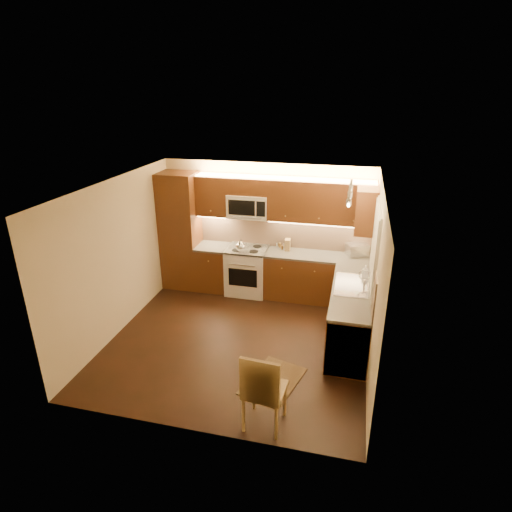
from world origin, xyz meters
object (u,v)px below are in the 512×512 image
(knife_block, at_px, (288,245))
(kettle, at_px, (241,245))
(toaster_oven, at_px, (357,250))
(microwave, at_px, (248,206))
(sink, at_px, (352,281))
(stove, at_px, (247,270))
(soap_bottle, at_px, (365,272))
(dining_chair, at_px, (265,388))

(knife_block, bearing_deg, kettle, -164.51)
(toaster_oven, distance_m, knife_block, 1.29)
(microwave, bearing_deg, toaster_oven, 1.46)
(kettle, xyz_separation_m, toaster_oven, (2.12, 0.35, -0.02))
(toaster_oven, bearing_deg, sink, -114.54)
(kettle, distance_m, toaster_oven, 2.15)
(stove, distance_m, toaster_oven, 2.12)
(toaster_oven, relative_size, soap_bottle, 1.77)
(stove, relative_size, dining_chair, 0.88)
(kettle, relative_size, toaster_oven, 0.61)
(toaster_oven, height_order, soap_bottle, toaster_oven)
(microwave, distance_m, soap_bottle, 2.47)
(microwave, relative_size, toaster_oven, 2.04)
(microwave, bearing_deg, soap_bottle, -22.53)
(soap_bottle, relative_size, dining_chair, 0.20)
(microwave, distance_m, dining_chair, 3.85)
(stove, height_order, toaster_oven, toaster_oven)
(stove, relative_size, kettle, 4.05)
(kettle, distance_m, knife_block, 0.89)
(knife_block, xyz_separation_m, dining_chair, (0.34, -3.51, -0.49))
(sink, height_order, knife_block, knife_block)
(stove, relative_size, microwave, 1.21)
(toaster_oven, xyz_separation_m, soap_bottle, (0.15, -0.96, -0.01))
(soap_bottle, bearing_deg, toaster_oven, 96.85)
(stove, bearing_deg, knife_block, 11.21)
(toaster_oven, height_order, dining_chair, toaster_oven)
(knife_block, bearing_deg, soap_bottle, -37.68)
(dining_chair, bearing_deg, stove, 112.35)
(toaster_oven, xyz_separation_m, dining_chair, (-0.95, -3.55, -0.49))
(microwave, xyz_separation_m, kettle, (-0.08, -0.30, -0.69))
(kettle, xyz_separation_m, knife_block, (0.84, 0.31, -0.02))
(sink, distance_m, toaster_oven, 1.31)
(kettle, height_order, toaster_oven, kettle)
(stove, xyz_separation_m, toaster_oven, (2.04, 0.19, 0.55))
(soap_bottle, bearing_deg, dining_chair, -114.66)
(soap_bottle, bearing_deg, sink, -119.92)
(microwave, distance_m, kettle, 0.75)
(stove, bearing_deg, kettle, -116.60)
(knife_block, bearing_deg, sink, -50.60)
(stove, distance_m, knife_block, 0.95)
(microwave, xyz_separation_m, toaster_oven, (2.04, 0.05, -0.71))
(stove, distance_m, microwave, 1.27)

